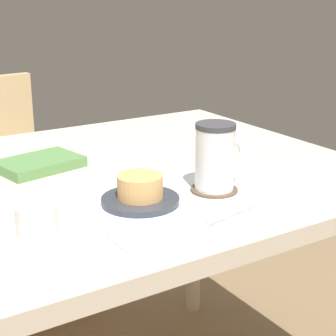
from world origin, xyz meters
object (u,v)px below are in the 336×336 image
at_px(dining_table, 129,202).
at_px(pastry, 140,186).
at_px(pastry_plate, 140,200).
at_px(sugar_bowl, 36,220).
at_px(small_book, 39,164).
at_px(coffee_mug, 216,156).
at_px(wooden_chair, 1,186).

height_order(dining_table, pastry, pastry).
bearing_deg(pastry, pastry_plate, 0.00).
distance_m(dining_table, sugar_bowl, 0.39).
distance_m(pastry_plate, sugar_bowl, 0.21).
distance_m(pastry, small_book, 0.33).
xyz_separation_m(coffee_mug, small_book, (-0.25, 0.34, -0.06)).
distance_m(dining_table, pastry_plate, 0.24).
height_order(dining_table, small_book, small_book).
height_order(wooden_chair, small_book, wooden_chair).
relative_size(wooden_chair, sugar_bowl, 11.74).
relative_size(wooden_chair, small_book, 4.56).
bearing_deg(dining_table, pastry_plate, -112.73).
bearing_deg(pastry, coffee_mug, -6.99).
height_order(pastry_plate, sugar_bowl, sugar_bowl).
distance_m(wooden_chair, pastry, 1.04).
bearing_deg(sugar_bowl, pastry_plate, 5.56).
distance_m(wooden_chair, pastry_plate, 1.03).
bearing_deg(small_book, dining_table, -44.85).
bearing_deg(wooden_chair, sugar_bowl, 70.79).
height_order(wooden_chair, pastry, wooden_chair).
height_order(sugar_bowl, small_book, sugar_bowl).
bearing_deg(coffee_mug, wooden_chair, 98.91).
height_order(pastry_plate, coffee_mug, coffee_mug).
xyz_separation_m(pastry, small_book, (-0.08, 0.32, -0.03)).
xyz_separation_m(pastry_plate, small_book, (-0.08, 0.32, 0.00)).
bearing_deg(sugar_bowl, coffee_mug, 0.10).
relative_size(coffee_mug, small_book, 0.75).
height_order(pastry, sugar_bowl, pastry).
bearing_deg(sugar_bowl, dining_table, 37.33).
distance_m(dining_table, coffee_mug, 0.29).
distance_m(pastry_plate, coffee_mug, 0.18).
distance_m(pastry, sugar_bowl, 0.21).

